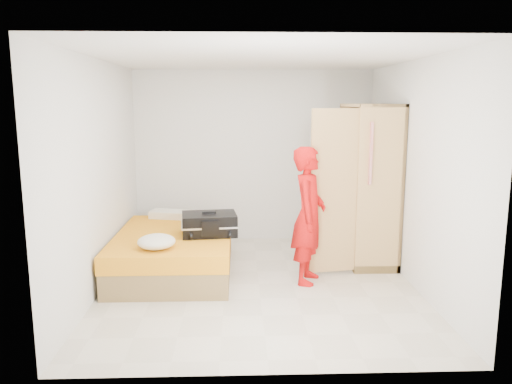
{
  "coord_description": "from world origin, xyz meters",
  "views": [
    {
      "loc": [
        -0.24,
        -5.61,
        2.12
      ],
      "look_at": [
        -0.01,
        0.59,
        1.0
      ],
      "focal_mm": 35.0,
      "sensor_mm": 36.0,
      "label": 1
    }
  ],
  "objects_px": {
    "suitcase": "(209,224)",
    "round_cushion": "(156,242)",
    "person": "(309,215)",
    "bed": "(174,252)",
    "wardrobe": "(365,188)"
  },
  "relations": [
    {
      "from": "suitcase",
      "to": "person",
      "type": "bearing_deg",
      "value": -22.25
    },
    {
      "from": "person",
      "to": "suitcase",
      "type": "height_order",
      "value": "person"
    },
    {
      "from": "round_cushion",
      "to": "person",
      "type": "bearing_deg",
      "value": 8.38
    },
    {
      "from": "bed",
      "to": "suitcase",
      "type": "height_order",
      "value": "suitcase"
    },
    {
      "from": "bed",
      "to": "suitcase",
      "type": "relative_size",
      "value": 2.76
    },
    {
      "from": "person",
      "to": "round_cushion",
      "type": "relative_size",
      "value": 3.82
    },
    {
      "from": "wardrobe",
      "to": "person",
      "type": "relative_size",
      "value": 1.3
    },
    {
      "from": "bed",
      "to": "suitcase",
      "type": "bearing_deg",
      "value": -10.76
    },
    {
      "from": "suitcase",
      "to": "round_cushion",
      "type": "height_order",
      "value": "suitcase"
    },
    {
      "from": "person",
      "to": "wardrobe",
      "type": "bearing_deg",
      "value": -31.32
    },
    {
      "from": "bed",
      "to": "suitcase",
      "type": "xyz_separation_m",
      "value": [
        0.45,
        -0.09,
        0.38
      ]
    },
    {
      "from": "person",
      "to": "round_cushion",
      "type": "distance_m",
      "value": 1.78
    },
    {
      "from": "bed",
      "to": "round_cushion",
      "type": "distance_m",
      "value": 0.76
    },
    {
      "from": "person",
      "to": "suitcase",
      "type": "relative_size",
      "value": 2.21
    },
    {
      "from": "suitcase",
      "to": "round_cushion",
      "type": "relative_size",
      "value": 1.73
    }
  ]
}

